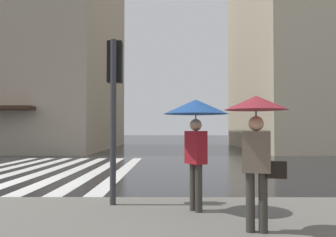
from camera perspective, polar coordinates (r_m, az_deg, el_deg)
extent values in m
plane|color=black|center=(12.43, -22.22, -9.14)|extent=(220.00, 220.00, 0.00)
cube|color=silver|center=(15.58, -6.67, -7.72)|extent=(13.00, 0.50, 0.01)
cube|color=silver|center=(15.74, -10.32, -7.64)|extent=(13.00, 0.50, 0.01)
cube|color=silver|center=(15.95, -13.88, -7.54)|extent=(13.00, 0.50, 0.01)
cube|color=silver|center=(16.22, -17.34, -7.41)|extent=(13.00, 0.50, 0.01)
cube|color=silver|center=(16.55, -20.66, -7.27)|extent=(13.00, 0.50, 0.01)
cube|color=silver|center=(16.93, -23.85, -7.10)|extent=(13.00, 0.50, 0.01)
cylinder|color=#333338|center=(7.63, -8.24, -0.45)|extent=(0.12, 0.12, 3.29)
cube|color=black|center=(7.93, -8.00, 8.39)|extent=(0.22, 0.30, 0.85)
sphere|color=red|center=(8.10, -7.87, 10.19)|extent=(0.17, 0.17, 0.17)
sphere|color=orange|center=(8.04, -7.88, 8.24)|extent=(0.17, 0.17, 0.17)
sphere|color=green|center=(8.00, -7.88, 6.27)|extent=(0.17, 0.17, 0.17)
cube|color=#6B5B4C|center=(5.67, 13.13, -4.90)|extent=(0.33, 0.45, 0.60)
sphere|color=tan|center=(5.66, 13.10, -0.75)|extent=(0.22, 0.22, 0.22)
cylinder|color=#38332D|center=(5.76, 12.26, -12.18)|extent=(0.13, 0.13, 0.86)
cylinder|color=#38332D|center=(5.75, 14.09, -12.17)|extent=(0.13, 0.13, 0.86)
cube|color=black|center=(5.69, 15.99, -7.39)|extent=(0.22, 0.31, 0.24)
cone|color=maroon|center=(5.67, 13.08, 2.32)|extent=(0.92, 0.92, 0.21)
cylinder|color=#4C4C51|center=(5.66, 13.11, -2.82)|extent=(0.02, 0.02, 0.81)
cube|color=maroon|center=(6.96, 4.21, -4.35)|extent=(0.47, 0.41, 0.60)
sphere|color=tan|center=(6.96, 4.20, -0.97)|extent=(0.22, 0.22, 0.22)
cylinder|color=#38332D|center=(6.96, 4.64, -10.39)|extent=(0.13, 0.13, 0.86)
cylinder|color=#38332D|center=(7.11, 3.81, -10.21)|extent=(0.13, 0.13, 0.86)
cone|color=#1E478C|center=(6.97, 4.19, 1.77)|extent=(1.19, 1.19, 0.27)
cylinder|color=#4C4C51|center=(6.96, 4.20, -2.66)|extent=(0.02, 0.02, 0.81)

